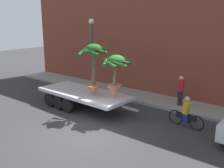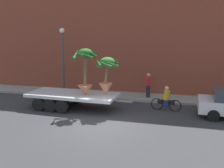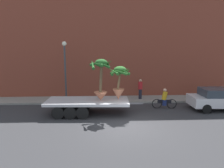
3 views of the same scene
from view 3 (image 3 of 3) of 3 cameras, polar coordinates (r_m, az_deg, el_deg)
ground_plane at (r=12.33m, az=4.20°, el=-11.48°), size 60.00×60.00×0.00m
sidewalk at (r=18.10m, az=1.88°, el=-4.23°), size 24.00×2.20×0.15m
building_facade at (r=19.25m, az=1.54°, el=10.39°), size 24.00×1.20×9.31m
flatbed_trailer at (r=14.39m, az=-7.71°, el=-5.22°), size 6.59×2.51×0.98m
potted_palm_rear at (r=13.83m, az=-3.06°, el=1.63°), size 1.64×1.54×2.78m
potted_palm_middle at (r=14.15m, az=2.02°, el=1.04°), size 1.53×1.53×2.29m
cyclist at (r=16.08m, az=14.15°, el=-4.15°), size 1.84×0.38×1.54m
parked_car at (r=17.19m, az=27.50°, el=-3.53°), size 4.53×2.08×1.58m
pedestrian_near_gate at (r=17.98m, az=7.75°, el=-1.25°), size 0.36×0.36×1.71m
street_lamp at (r=16.99m, az=-12.72°, el=5.41°), size 0.36×0.36×4.83m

